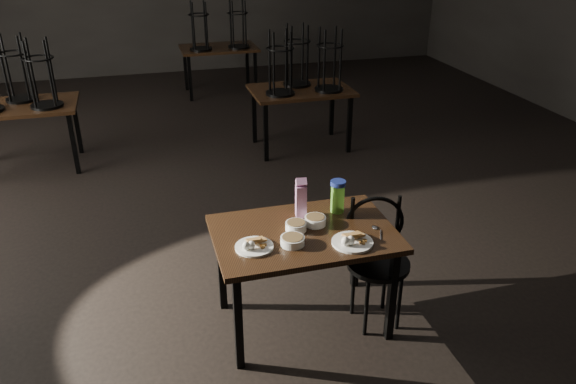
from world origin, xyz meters
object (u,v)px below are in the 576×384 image
object	(u,v)px
juice_carton	(301,199)
bentwood_chair	(377,251)
main_table	(304,241)
water_bottle	(338,196)

from	to	relation	value
juice_carton	bentwood_chair	xyz separation A→B (m)	(0.47, -0.26, -0.34)
main_table	juice_carton	world-z (taller)	juice_carton
main_table	bentwood_chair	size ratio (longest dim) A/B	1.32
water_bottle	bentwood_chair	bearing A→B (deg)	-52.27
bentwood_chair	juice_carton	bearing A→B (deg)	161.39
water_bottle	bentwood_chair	world-z (taller)	water_bottle
main_table	juice_carton	size ratio (longest dim) A/B	4.13
main_table	juice_carton	bearing A→B (deg)	79.23
water_bottle	bentwood_chair	size ratio (longest dim) A/B	0.26
bentwood_chair	water_bottle	bearing A→B (deg)	138.44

